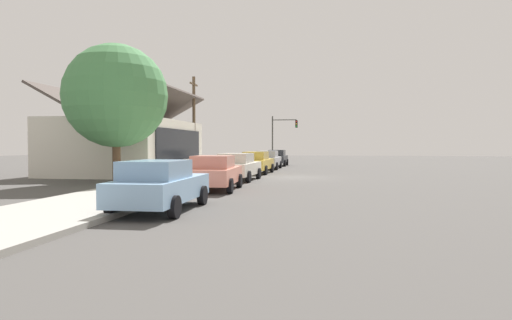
# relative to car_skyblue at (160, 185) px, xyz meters

# --- Properties ---
(ground_plane) EXTENTS (120.00, 120.00, 0.00)m
(ground_plane) POSITION_rel_car_skyblue_xyz_m (15.10, -2.82, -0.82)
(ground_plane) COLOR #4C4947
(sidewalk_curb) EXTENTS (60.00, 4.20, 0.16)m
(sidewalk_curb) POSITION_rel_car_skyblue_xyz_m (15.10, 2.78, -0.74)
(sidewalk_curb) COLOR #A3A099
(sidewalk_curb) RESTS_ON ground
(car_skyblue) EXTENTS (4.75, 2.11, 1.59)m
(car_skyblue) POSITION_rel_car_skyblue_xyz_m (0.00, 0.00, 0.00)
(car_skyblue) COLOR #8CB7E0
(car_skyblue) RESTS_ON ground
(car_coral) EXTENTS (4.50, 2.25, 1.59)m
(car_coral) POSITION_rel_car_skyblue_xyz_m (6.38, -0.08, -0.00)
(car_coral) COLOR #EA8C75
(car_coral) RESTS_ON ground
(car_ivory) EXTENTS (4.76, 2.21, 1.59)m
(car_ivory) POSITION_rel_car_skyblue_xyz_m (12.02, 0.01, 0.00)
(car_ivory) COLOR silver
(car_ivory) RESTS_ON ground
(car_mustard) EXTENTS (4.81, 2.04, 1.59)m
(car_mustard) POSITION_rel_car_skyblue_xyz_m (18.42, -0.08, -0.00)
(car_mustard) COLOR gold
(car_mustard) RESTS_ON ground
(car_silver) EXTENTS (4.84, 2.01, 1.59)m
(car_silver) POSITION_rel_car_skyblue_xyz_m (24.54, -0.08, -0.00)
(car_silver) COLOR silver
(car_silver) RESTS_ON ground
(car_charcoal) EXTENTS (4.52, 1.94, 1.59)m
(car_charcoal) POSITION_rel_car_skyblue_xyz_m (30.69, -0.18, -0.00)
(car_charcoal) COLOR #2D3035
(car_charcoal) RESTS_ON ground
(storefront_building) EXTENTS (11.90, 8.09, 6.03)m
(storefront_building) POSITION_rel_car_skyblue_xyz_m (17.08, 9.16, 1.25)
(storefront_building) COLOR silver
(storefront_building) RESTS_ON ground
(shade_tree) EXTENTS (5.60, 5.60, 7.53)m
(shade_tree) POSITION_rel_car_skyblue_xyz_m (9.41, 6.22, 3.90)
(shade_tree) COLOR brown
(shade_tree) RESTS_ON ground
(traffic_light_main) EXTENTS (0.37, 2.79, 5.20)m
(traffic_light_main) POSITION_rel_car_skyblue_xyz_m (34.44, -0.28, 2.67)
(traffic_light_main) COLOR #383833
(traffic_light_main) RESTS_ON ground
(utility_pole_wooden) EXTENTS (1.80, 0.24, 7.50)m
(utility_pole_wooden) POSITION_rel_car_skyblue_xyz_m (20.82, 5.38, 3.11)
(utility_pole_wooden) COLOR brown
(utility_pole_wooden) RESTS_ON ground
(fire_hydrant_red) EXTENTS (0.22, 0.22, 0.71)m
(fire_hydrant_red) POSITION_rel_car_skyblue_xyz_m (3.91, 1.38, -0.32)
(fire_hydrant_red) COLOR red
(fire_hydrant_red) RESTS_ON sidewalk_curb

